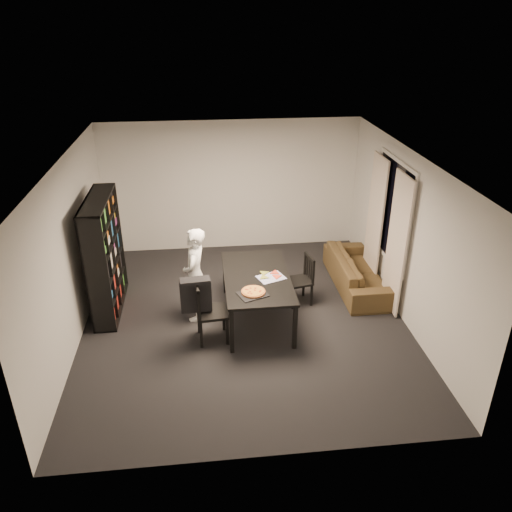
{
  "coord_description": "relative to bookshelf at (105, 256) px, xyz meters",
  "views": [
    {
      "loc": [
        -0.57,
        -6.67,
        4.44
      ],
      "look_at": [
        0.19,
        0.12,
        1.05
      ],
      "focal_mm": 35.0,
      "sensor_mm": 36.0,
      "label": 1
    }
  ],
  "objects": [
    {
      "name": "draped_jacket",
      "position": [
        1.42,
        -1.08,
        -0.16
      ],
      "size": [
        0.45,
        0.22,
        0.53
      ],
      "rotation": [
        0.0,
        0.0,
        1.66
      ],
      "color": "black",
      "rests_on": "chair_left"
    },
    {
      "name": "dining_table",
      "position": [
        2.35,
        -0.58,
        -0.26
      ],
      "size": [
        1.01,
        1.81,
        0.75
      ],
      "color": "black",
      "rests_on": "room"
    },
    {
      "name": "person",
      "position": [
        1.4,
        -0.44,
        -0.19
      ],
      "size": [
        0.47,
        0.62,
        1.52
      ],
      "primitive_type": "imported",
      "rotation": [
        0.0,
        0.0,
        -1.77
      ],
      "color": "white",
      "rests_on": "room"
    },
    {
      "name": "pepperoni_pizza",
      "position": [
        2.24,
        -1.08,
        -0.17
      ],
      "size": [
        0.35,
        0.35,
        0.03
      ],
      "rotation": [
        0.0,
        0.0,
        -0.12
      ],
      "color": "#A4592F",
      "rests_on": "dining_table"
    },
    {
      "name": "bookshelf",
      "position": [
        0.0,
        0.0,
        0.0
      ],
      "size": [
        0.35,
        1.5,
        1.9
      ],
      "primitive_type": "cube",
      "color": "black",
      "rests_on": "room"
    },
    {
      "name": "chair_right",
      "position": [
        3.17,
        -0.17,
        -0.47
      ],
      "size": [
        0.46,
        0.46,
        0.84
      ],
      "rotation": [
        0.0,
        0.0,
        -1.37
      ],
      "color": "black",
      "rests_on": "room"
    },
    {
      "name": "sofa",
      "position": [
        4.23,
        0.24,
        -0.66
      ],
      "size": [
        0.76,
        1.95,
        0.57
      ],
      "primitive_type": "imported",
      "rotation": [
        0.0,
        0.0,
        1.57
      ],
      "color": "#45351B",
      "rests_on": "room"
    },
    {
      "name": "kitchen_towel",
      "position": [
        2.56,
        -0.66,
        -0.19
      ],
      "size": [
        0.48,
        0.42,
        0.01
      ],
      "primitive_type": "cube",
      "rotation": [
        0.0,
        0.0,
        0.37
      ],
      "color": "silver",
      "rests_on": "dining_table"
    },
    {
      "name": "room",
      "position": [
        2.16,
        -0.6,
        0.35
      ],
      "size": [
        5.01,
        5.51,
        2.61
      ],
      "color": "black",
      "rests_on": "ground"
    },
    {
      "name": "pizza_slices",
      "position": [
        2.55,
        -0.59,
        -0.18
      ],
      "size": [
        0.43,
        0.38,
        0.01
      ],
      "primitive_type": null,
      "rotation": [
        0.0,
        0.0,
        -0.21
      ],
      "color": "gold",
      "rests_on": "dining_table"
    },
    {
      "name": "window_pane",
      "position": [
        4.64,
        -0.0,
        0.55
      ],
      "size": [
        0.02,
        1.4,
        1.6
      ],
      "primitive_type": "cube",
      "color": "black",
      "rests_on": "room"
    },
    {
      "name": "window_frame",
      "position": [
        4.64,
        -0.0,
        0.55
      ],
      "size": [
        0.03,
        1.52,
        1.72
      ],
      "primitive_type": "cube",
      "color": "white",
      "rests_on": "room"
    },
    {
      "name": "baking_tray",
      "position": [
        2.23,
        -1.12,
        -0.19
      ],
      "size": [
        0.49,
        0.44,
        0.01
      ],
      "primitive_type": "cube",
      "rotation": [
        0.0,
        0.0,
        0.37
      ],
      "color": "black",
      "rests_on": "dining_table"
    },
    {
      "name": "curtain_left",
      "position": [
        4.56,
        -0.52,
        0.2
      ],
      "size": [
        0.03,
        0.7,
        2.25
      ],
      "primitive_type": "cube",
      "color": "beige",
      "rests_on": "room"
    },
    {
      "name": "chair_left",
      "position": [
        1.55,
        -1.07,
        -0.4
      ],
      "size": [
        0.48,
        0.48,
        0.96
      ],
      "rotation": [
        0.0,
        0.0,
        1.66
      ],
      "color": "black",
      "rests_on": "room"
    },
    {
      "name": "curtain_right",
      "position": [
        4.56,
        0.52,
        0.2
      ],
      "size": [
        0.03,
        0.7,
        2.25
      ],
      "primitive_type": "cube",
      "color": "beige",
      "rests_on": "room"
    }
  ]
}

